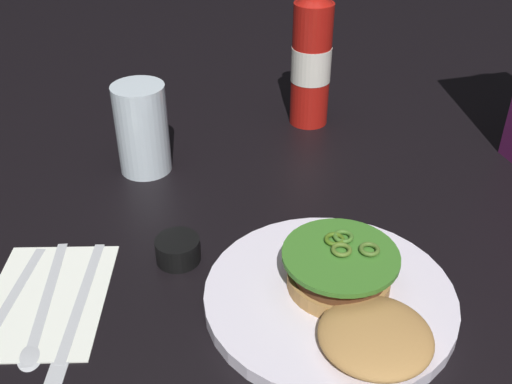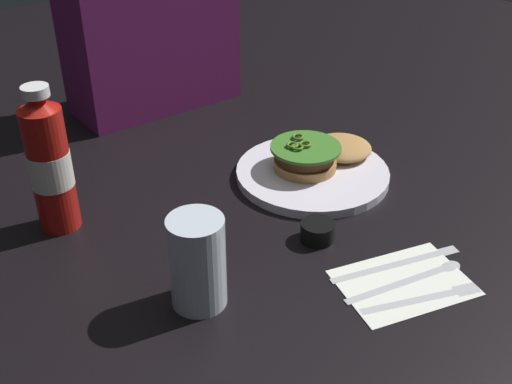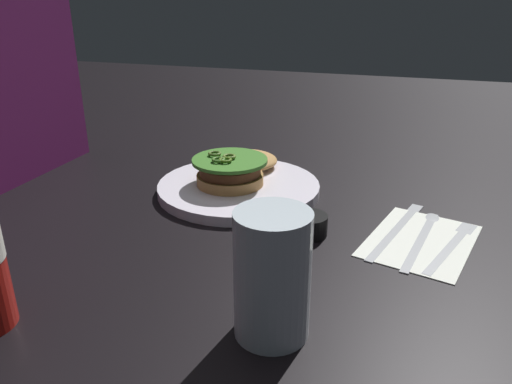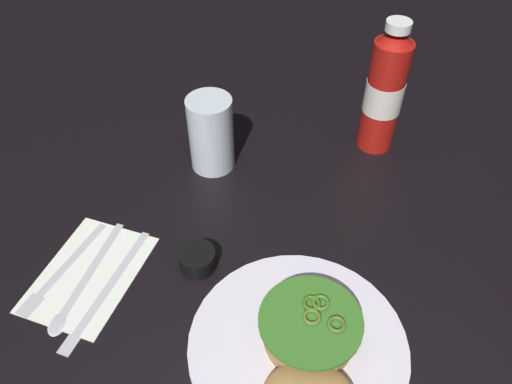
{
  "view_description": "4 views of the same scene",
  "coord_description": "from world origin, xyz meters",
  "px_view_note": "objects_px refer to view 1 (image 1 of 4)",
  "views": [
    {
      "loc": [
        0.62,
        -0.16,
        0.48
      ],
      "look_at": [
        -0.01,
        0.01,
        0.05
      ],
      "focal_mm": 41.99,
      "sensor_mm": 36.0,
      "label": 1
    },
    {
      "loc": [
        -0.52,
        -0.69,
        0.59
      ],
      "look_at": [
        -0.04,
        -0.04,
        0.09
      ],
      "focal_mm": 44.19,
      "sensor_mm": 36.0,
      "label": 2
    },
    {
      "loc": [
        -0.59,
        -0.23,
        0.33
      ],
      "look_at": [
        0.01,
        -0.03,
        0.07
      ],
      "focal_mm": 34.84,
      "sensor_mm": 36.0,
      "label": 3
    },
    {
      "loc": [
        0.48,
        0.02,
        0.6
      ],
      "look_at": [
        -0.03,
        -0.02,
        0.09
      ],
      "focal_mm": 35.04,
      "sensor_mm": 36.0,
      "label": 4
    }
  ],
  "objects_px": {
    "ketchup_bottle": "(311,60)",
    "water_glass": "(142,129)",
    "burger_sandwich": "(352,292)",
    "condiment_cup": "(178,250)",
    "napkin": "(47,298)",
    "butter_knife": "(76,313)",
    "fork_utensil": "(4,308)",
    "spoon_utensil": "(40,316)",
    "dinner_plate": "(329,297)"
  },
  "relations": [
    {
      "from": "burger_sandwich",
      "to": "spoon_utensil",
      "type": "distance_m",
      "value": 0.34
    },
    {
      "from": "condiment_cup",
      "to": "fork_utensil",
      "type": "height_order",
      "value": "condiment_cup"
    },
    {
      "from": "dinner_plate",
      "to": "burger_sandwich",
      "type": "height_order",
      "value": "burger_sandwich"
    },
    {
      "from": "burger_sandwich",
      "to": "water_glass",
      "type": "distance_m",
      "value": 0.41
    },
    {
      "from": "fork_utensil",
      "to": "butter_knife",
      "type": "relative_size",
      "value": 0.83
    },
    {
      "from": "water_glass",
      "to": "napkin",
      "type": "bearing_deg",
      "value": -29.56
    },
    {
      "from": "burger_sandwich",
      "to": "fork_utensil",
      "type": "distance_m",
      "value": 0.38
    },
    {
      "from": "water_glass",
      "to": "butter_knife",
      "type": "relative_size",
      "value": 0.64
    },
    {
      "from": "dinner_plate",
      "to": "spoon_utensil",
      "type": "height_order",
      "value": "dinner_plate"
    },
    {
      "from": "burger_sandwich",
      "to": "ketchup_bottle",
      "type": "height_order",
      "value": "ketchup_bottle"
    },
    {
      "from": "condiment_cup",
      "to": "fork_utensil",
      "type": "xyz_separation_m",
      "value": [
        0.04,
        -0.2,
        -0.01
      ]
    },
    {
      "from": "ketchup_bottle",
      "to": "condiment_cup",
      "type": "relative_size",
      "value": 4.45
    },
    {
      "from": "fork_utensil",
      "to": "butter_knife",
      "type": "xyz_separation_m",
      "value": [
        0.03,
        0.08,
        0.0
      ]
    },
    {
      "from": "dinner_plate",
      "to": "ketchup_bottle",
      "type": "xyz_separation_m",
      "value": [
        -0.43,
        0.13,
        0.11
      ]
    },
    {
      "from": "spoon_utensil",
      "to": "fork_utensil",
      "type": "bearing_deg",
      "value": -119.89
    },
    {
      "from": "napkin",
      "to": "butter_knife",
      "type": "distance_m",
      "value": 0.05
    },
    {
      "from": "dinner_plate",
      "to": "butter_knife",
      "type": "relative_size",
      "value": 1.31
    },
    {
      "from": "ketchup_bottle",
      "to": "butter_knife",
      "type": "distance_m",
      "value": 0.56
    },
    {
      "from": "condiment_cup",
      "to": "spoon_utensil",
      "type": "xyz_separation_m",
      "value": [
        0.06,
        -0.16,
        -0.01
      ]
    },
    {
      "from": "ketchup_bottle",
      "to": "condiment_cup",
      "type": "bearing_deg",
      "value": -42.29
    },
    {
      "from": "condiment_cup",
      "to": "fork_utensil",
      "type": "distance_m",
      "value": 0.2
    },
    {
      "from": "burger_sandwich",
      "to": "condiment_cup",
      "type": "height_order",
      "value": "burger_sandwich"
    },
    {
      "from": "water_glass",
      "to": "fork_utensil",
      "type": "bearing_deg",
      "value": -35.81
    },
    {
      "from": "condiment_cup",
      "to": "butter_knife",
      "type": "relative_size",
      "value": 0.26
    },
    {
      "from": "fork_utensil",
      "to": "burger_sandwich",
      "type": "bearing_deg",
      "value": 73.02
    },
    {
      "from": "burger_sandwich",
      "to": "butter_knife",
      "type": "relative_size",
      "value": 1.0
    },
    {
      "from": "napkin",
      "to": "ketchup_bottle",
      "type": "bearing_deg",
      "value": 127.71
    },
    {
      "from": "water_glass",
      "to": "fork_utensil",
      "type": "relative_size",
      "value": 0.77
    },
    {
      "from": "burger_sandwich",
      "to": "fork_utensil",
      "type": "bearing_deg",
      "value": -106.98
    },
    {
      "from": "burger_sandwich",
      "to": "condiment_cup",
      "type": "bearing_deg",
      "value": -131.97
    },
    {
      "from": "burger_sandwich",
      "to": "ketchup_bottle",
      "type": "relative_size",
      "value": 0.88
    },
    {
      "from": "ketchup_bottle",
      "to": "spoon_utensil",
      "type": "height_order",
      "value": "ketchup_bottle"
    },
    {
      "from": "condiment_cup",
      "to": "butter_knife",
      "type": "height_order",
      "value": "condiment_cup"
    },
    {
      "from": "burger_sandwich",
      "to": "spoon_utensil",
      "type": "relative_size",
      "value": 1.07
    },
    {
      "from": "dinner_plate",
      "to": "spoon_utensil",
      "type": "distance_m",
      "value": 0.32
    },
    {
      "from": "water_glass",
      "to": "napkin",
      "type": "height_order",
      "value": "water_glass"
    },
    {
      "from": "dinner_plate",
      "to": "condiment_cup",
      "type": "distance_m",
      "value": 0.19
    },
    {
      "from": "ketchup_bottle",
      "to": "condiment_cup",
      "type": "xyz_separation_m",
      "value": [
        0.31,
        -0.28,
        -0.1
      ]
    },
    {
      "from": "ketchup_bottle",
      "to": "spoon_utensil",
      "type": "distance_m",
      "value": 0.59
    },
    {
      "from": "burger_sandwich",
      "to": "condiment_cup",
      "type": "distance_m",
      "value": 0.22
    },
    {
      "from": "burger_sandwich",
      "to": "spoon_utensil",
      "type": "height_order",
      "value": "burger_sandwich"
    },
    {
      "from": "dinner_plate",
      "to": "burger_sandwich",
      "type": "bearing_deg",
      "value": 27.01
    },
    {
      "from": "fork_utensil",
      "to": "butter_knife",
      "type": "bearing_deg",
      "value": 69.41
    },
    {
      "from": "spoon_utensil",
      "to": "butter_knife",
      "type": "relative_size",
      "value": 0.94
    },
    {
      "from": "butter_knife",
      "to": "burger_sandwich",
      "type": "bearing_deg",
      "value": 74.0
    },
    {
      "from": "water_glass",
      "to": "condiment_cup",
      "type": "bearing_deg",
      "value": 2.68
    },
    {
      "from": "burger_sandwich",
      "to": "condiment_cup",
      "type": "relative_size",
      "value": 3.92
    },
    {
      "from": "dinner_plate",
      "to": "water_glass",
      "type": "distance_m",
      "value": 0.39
    },
    {
      "from": "burger_sandwich",
      "to": "spoon_utensil",
      "type": "xyz_separation_m",
      "value": [
        -0.09,
        -0.33,
        -0.03
      ]
    },
    {
      "from": "ketchup_bottle",
      "to": "water_glass",
      "type": "distance_m",
      "value": 0.31
    }
  ]
}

